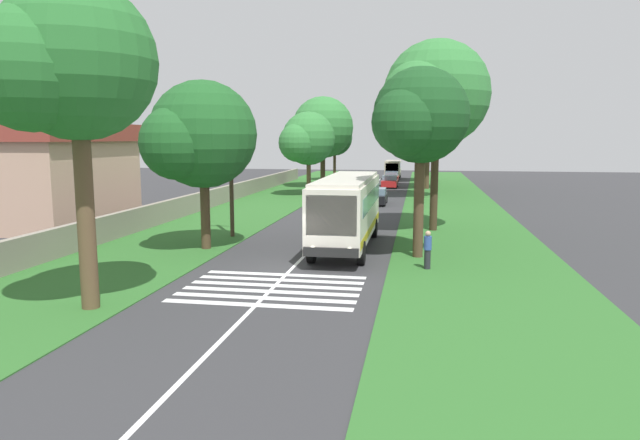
{
  "coord_description": "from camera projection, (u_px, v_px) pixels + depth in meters",
  "views": [
    {
      "loc": [
        -24.26,
        -5.48,
        5.72
      ],
      "look_at": [
        4.23,
        -0.54,
        1.6
      ],
      "focal_mm": 32.32,
      "sensor_mm": 36.0,
      "label": 1
    }
  ],
  "objects": [
    {
      "name": "roadside_tree_left_0",
      "position": [
        307.0,
        140.0,
        57.33
      ],
      "size": [
        6.46,
        5.37,
        8.31
      ],
      "color": "brown",
      "rests_on": "grass_verge_left"
    },
    {
      "name": "coach_bus",
      "position": [
        347.0,
        207.0,
        29.92
      ],
      "size": [
        11.16,
        2.62,
        3.73
      ],
      "color": "silver",
      "rests_on": "ground"
    },
    {
      "name": "roadside_tree_right_2",
      "position": [
        426.0,
        121.0,
        64.32
      ],
      "size": [
        8.36,
        6.71,
        11.16
      ],
      "color": "#4C3826",
      "rests_on": "grass_verge_right"
    },
    {
      "name": "centre_line",
      "position": [
        339.0,
        221.0,
        40.03
      ],
      "size": [
        110.0,
        0.16,
        0.01
      ],
      "primitive_type": "cube",
      "color": "silver",
      "rests_on": "ground"
    },
    {
      "name": "zebra_crossing",
      "position": [
        272.0,
        288.0,
        22.1
      ],
      "size": [
        4.95,
        6.8,
        0.01
      ],
      "color": "silver",
      "rests_on": "ground"
    },
    {
      "name": "roadside_tree_right_3",
      "position": [
        433.0,
        97.0,
        34.8
      ],
      "size": [
        8.13,
        6.49,
        11.56
      ],
      "color": "#3D2D1E",
      "rests_on": "grass_verge_right"
    },
    {
      "name": "trailing_car_2",
      "position": [
        390.0,
        182.0,
        67.13
      ],
      "size": [
        4.3,
        1.78,
        1.43
      ],
      "color": "#B21E1E",
      "rests_on": "ground"
    },
    {
      "name": "roadside_tree_left_3",
      "position": [
        334.0,
        139.0,
        77.6
      ],
      "size": [
        5.83,
        4.76,
        8.09
      ],
      "color": "#4C3826",
      "rests_on": "grass_verge_left"
    },
    {
      "name": "roadside_tree_right_1",
      "position": [
        420.0,
        128.0,
        75.06
      ],
      "size": [
        7.14,
        5.82,
        10.05
      ],
      "color": "brown",
      "rests_on": "grass_verge_right"
    },
    {
      "name": "pedestrian",
      "position": [
        428.0,
        249.0,
        25.12
      ],
      "size": [
        0.34,
        0.34,
        1.69
      ],
      "color": "#26262D",
      "rests_on": "grass_verge_right"
    },
    {
      "name": "roadside_tree_right_4",
      "position": [
        423.0,
        107.0,
        54.27
      ],
      "size": [
        7.79,
        6.71,
        12.11
      ],
      "color": "brown",
      "rests_on": "grass_verge_right"
    },
    {
      "name": "utility_pole",
      "position": [
        231.0,
        164.0,
        32.99
      ],
      "size": [
        0.24,
        1.4,
        8.17
      ],
      "color": "#473828",
      "rests_on": "grass_verge_left"
    },
    {
      "name": "roadside_tree_left_4",
      "position": [
        322.0,
        129.0,
        66.47
      ],
      "size": [
        7.87,
        7.07,
        10.45
      ],
      "color": "#3D2D1E",
      "rests_on": "grass_verge_left"
    },
    {
      "name": "trailing_car_0",
      "position": [
        376.0,
        197.0,
        50.06
      ],
      "size": [
        4.3,
        1.78,
        1.43
      ],
      "color": "black",
      "rests_on": "ground"
    },
    {
      "name": "grass_verge_left",
      "position": [
        226.0,
        218.0,
        41.41
      ],
      "size": [
        120.0,
        8.0,
        0.04
      ],
      "primitive_type": "cube",
      "color": "#2D6628",
      "rests_on": "ground"
    },
    {
      "name": "roadside_tree_left_1",
      "position": [
        70.0,
        67.0,
        18.3
      ],
      "size": [
        6.34,
        5.21,
        10.67
      ],
      "color": "brown",
      "rests_on": "grass_verge_left"
    },
    {
      "name": "grass_verge_right",
      "position": [
        460.0,
        224.0,
        38.64
      ],
      "size": [
        120.0,
        8.0,
        0.04
      ],
      "primitive_type": "cube",
      "color": "#2D6628",
      "rests_on": "ground"
    },
    {
      "name": "trailing_car_1",
      "position": [
        345.0,
        189.0,
        58.12
      ],
      "size": [
        4.3,
        1.78,
        1.43
      ],
      "color": "#145933",
      "rests_on": "ground"
    },
    {
      "name": "roadside_wall",
      "position": [
        206.0,
        200.0,
        46.76
      ],
      "size": [
        70.0,
        0.4,
        1.44
      ],
      "primitive_type": "cube",
      "color": "gray",
      "rests_on": "grass_verge_left"
    },
    {
      "name": "roadside_building",
      "position": [
        37.0,
        173.0,
        38.16
      ],
      "size": [
        11.12,
        9.98,
        6.68
      ],
      "color": "tan",
      "rests_on": "ground"
    },
    {
      "name": "trailing_car_3",
      "position": [
        392.0,
        177.0,
        74.76
      ],
      "size": [
        4.3,
        1.78,
        1.43
      ],
      "color": "#B21E1E",
      "rests_on": "ground"
    },
    {
      "name": "roadside_tree_left_2",
      "position": [
        200.0,
        137.0,
        29.11
      ],
      "size": [
        6.47,
        5.44,
        8.59
      ],
      "color": "#4C3826",
      "rests_on": "grass_verge_left"
    },
    {
      "name": "trailing_minibus_0",
      "position": [
        393.0,
        168.0,
        82.22
      ],
      "size": [
        6.0,
        2.14,
        2.53
      ],
      "color": "#BFB299",
      "rests_on": "ground"
    },
    {
      "name": "ground",
      "position": [
        292.0,
        269.0,
        25.4
      ],
      "size": [
        160.0,
        160.0,
        0.0
      ],
      "primitive_type": "plane",
      "color": "#333335"
    },
    {
      "name": "roadside_tree_right_0",
      "position": [
        418.0,
        119.0,
        26.9
      ],
      "size": [
        5.46,
        4.5,
        8.99
      ],
      "color": "#4C3826",
      "rests_on": "grass_verge_right"
    }
  ]
}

